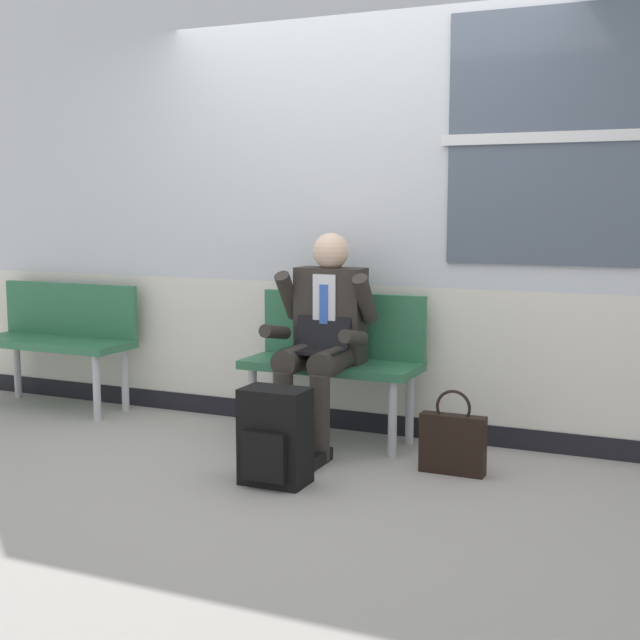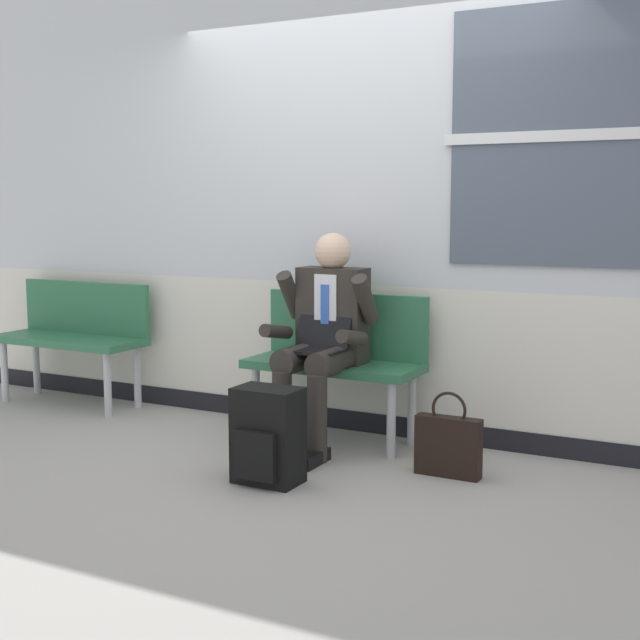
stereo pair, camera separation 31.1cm
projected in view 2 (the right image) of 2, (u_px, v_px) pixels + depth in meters
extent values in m
plane|color=#9E9991|center=(314.00, 456.00, 4.85)|extent=(18.00, 18.00, 0.00)
cube|color=silver|center=(366.00, 113.00, 5.18)|extent=(6.76, 0.12, 2.05)
cube|color=silver|center=(365.00, 347.00, 5.37)|extent=(6.76, 0.12, 0.79)
cube|color=black|center=(364.00, 419.00, 5.43)|extent=(6.76, 0.14, 0.12)
cube|color=#4C5666|center=(547.00, 136.00, 4.63)|extent=(1.06, 0.02, 1.38)
cube|color=silver|center=(546.00, 136.00, 4.62)|extent=(1.14, 0.03, 0.06)
cube|color=#2D6B47|center=(333.00, 366.00, 5.09)|extent=(1.04, 0.42, 0.05)
cube|color=#2D6B47|center=(347.00, 325.00, 5.22)|extent=(1.04, 0.04, 0.39)
cylinder|color=#B7B7BC|center=(256.00, 403.00, 5.19)|extent=(0.05, 0.05, 0.43)
cylinder|color=#B7B7BC|center=(281.00, 394.00, 5.45)|extent=(0.05, 0.05, 0.43)
cylinder|color=#B7B7BC|center=(391.00, 420.00, 4.78)|extent=(0.05, 0.05, 0.43)
cylinder|color=#B7B7BC|center=(412.00, 409.00, 5.05)|extent=(0.05, 0.05, 0.43)
cube|color=#2D6B47|center=(69.00, 340.00, 6.05)|extent=(1.11, 0.42, 0.05)
cube|color=#2D6B47|center=(86.00, 308.00, 6.18)|extent=(1.11, 0.04, 0.37)
cylinder|color=#B7B7BC|center=(4.00, 372.00, 6.17)|extent=(0.05, 0.05, 0.43)
cylinder|color=#B7B7BC|center=(36.00, 365.00, 6.43)|extent=(0.05, 0.05, 0.43)
cylinder|color=#B7B7BC|center=(108.00, 385.00, 5.73)|extent=(0.05, 0.05, 0.43)
cylinder|color=#B7B7BC|center=(137.00, 377.00, 5.99)|extent=(0.05, 0.05, 0.43)
cylinder|color=#2D2823|center=(299.00, 358.00, 4.94)|extent=(0.15, 0.40, 0.15)
cylinder|color=#2D2823|center=(282.00, 414.00, 4.82)|extent=(0.11, 0.11, 0.48)
cube|color=black|center=(277.00, 453.00, 4.79)|extent=(0.10, 0.26, 0.07)
cylinder|color=#2D2823|center=(333.00, 361.00, 4.84)|extent=(0.15, 0.40, 0.15)
cylinder|color=#2D2823|center=(317.00, 419.00, 4.71)|extent=(0.11, 0.11, 0.48)
cube|color=black|center=(312.00, 458.00, 4.69)|extent=(0.10, 0.26, 0.07)
cube|color=#2D2823|center=(333.00, 315.00, 5.05)|extent=(0.40, 0.18, 0.55)
cube|color=silver|center=(325.00, 308.00, 4.96)|extent=(0.14, 0.01, 0.39)
cube|color=blue|center=(325.00, 314.00, 4.96)|extent=(0.05, 0.01, 0.33)
sphere|color=beige|center=(333.00, 251.00, 5.00)|extent=(0.21, 0.21, 0.21)
cylinder|color=#2D2823|center=(291.00, 295.00, 5.08)|extent=(0.09, 0.25, 0.30)
cylinder|color=#2D2823|center=(276.00, 332.00, 4.96)|extent=(0.08, 0.27, 0.12)
cylinder|color=#2D2823|center=(365.00, 299.00, 4.86)|extent=(0.09, 0.25, 0.30)
cylinder|color=#2D2823|center=(352.00, 338.00, 4.74)|extent=(0.08, 0.27, 0.12)
cube|color=black|center=(313.00, 351.00, 4.86)|extent=(0.33, 0.22, 0.02)
cube|color=black|center=(324.00, 328.00, 4.96)|extent=(0.33, 0.08, 0.21)
cube|color=black|center=(268.00, 435.00, 4.36)|extent=(0.33, 0.21, 0.49)
cube|color=black|center=(255.00, 456.00, 4.26)|extent=(0.23, 0.04, 0.24)
cube|color=black|center=(448.00, 447.00, 4.47)|extent=(0.34, 0.09, 0.31)
torus|color=black|center=(449.00, 410.00, 4.45)|extent=(0.19, 0.02, 0.19)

